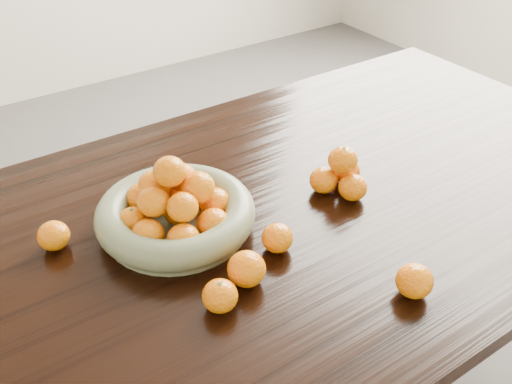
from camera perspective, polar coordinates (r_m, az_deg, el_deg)
dining_table at (r=1.28m, az=0.45°, el=-5.43°), size 2.00×1.00×0.75m
fruit_bowl at (r=1.17m, az=-8.04°, el=-1.85°), size 0.33×0.33×0.17m
orange_pyramid at (r=1.28m, az=8.53°, el=1.77°), size 0.13×0.12×0.11m
loose_orange_0 at (r=1.00m, az=-3.62°, el=-10.33°), size 0.06×0.06×0.06m
loose_orange_1 at (r=1.04m, az=-0.95°, el=-7.70°), size 0.07×0.07×0.07m
loose_orange_2 at (r=1.06m, az=15.56°, el=-8.56°), size 0.07×0.07×0.06m
loose_orange_3 at (r=1.19m, az=-19.58°, el=-4.14°), size 0.06×0.06×0.06m
loose_orange_4 at (r=1.11m, az=2.14°, el=-4.62°), size 0.06×0.06×0.06m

